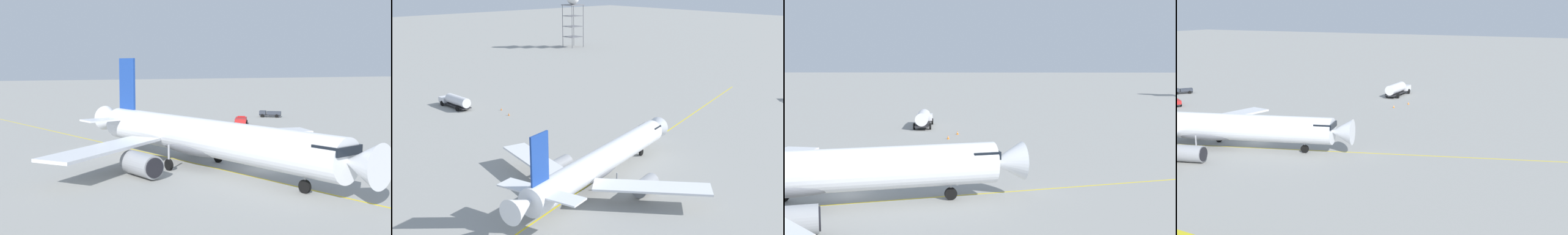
% 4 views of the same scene
% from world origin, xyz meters
% --- Properties ---
extents(ground_plane, '(600.00, 600.00, 0.00)m').
position_xyz_m(ground_plane, '(0.00, 0.00, 0.00)').
color(ground_plane, gray).
extents(airliner_main, '(32.21, 38.44, 11.01)m').
position_xyz_m(airliner_main, '(-5.31, 3.07, 2.96)').
color(airliner_main, white).
rests_on(airliner_main, ground_plane).
extents(baggage_truck_truck, '(4.30, 3.75, 1.22)m').
position_xyz_m(baggage_truck_truck, '(27.06, 43.31, 0.71)').
color(baggage_truck_truck, '#232326').
rests_on(baggage_truck_truck, ground_plane).
extents(ops_pickup_truck, '(4.15, 5.28, 1.41)m').
position_xyz_m(ops_pickup_truck, '(15.32, 33.38, 0.81)').
color(ops_pickup_truck, '#232326').
rests_on(ops_pickup_truck, ground_plane).
extents(ops_pickup_truck_extra, '(4.91, 4.83, 1.41)m').
position_xyz_m(ops_pickup_truck_extra, '(2.45, 46.96, 0.81)').
color(ops_pickup_truck_extra, '#232326').
rests_on(ops_pickup_truck_extra, ground_plane).
extents(taxiway_centreline, '(42.45, 136.45, 0.01)m').
position_xyz_m(taxiway_centreline, '(-3.96, 2.04, 0.00)').
color(taxiway_centreline, yellow).
rests_on(taxiway_centreline, ground_plane).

